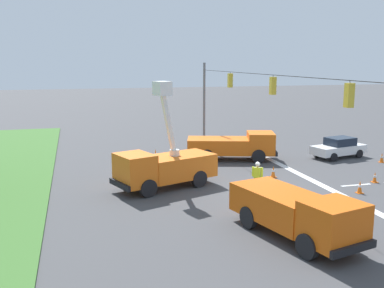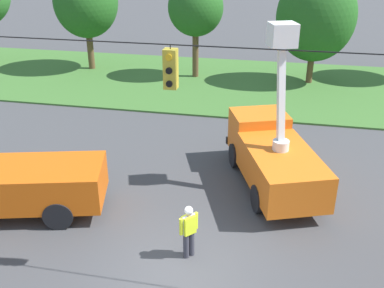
{
  "view_description": "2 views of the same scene",
  "coord_description": "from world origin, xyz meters",
  "px_view_note": "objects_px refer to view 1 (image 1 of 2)",
  "views": [
    {
      "loc": [
        -22.64,
        10.5,
        7.37
      ],
      "look_at": [
        2.19,
        3.91,
        2.58
      ],
      "focal_mm": 42.0,
      "sensor_mm": 36.0,
      "label": 1
    },
    {
      "loc": [
        2.46,
        -10.1,
        8.95
      ],
      "look_at": [
        -0.48,
        4.2,
        2.08
      ],
      "focal_mm": 42.0,
      "sensor_mm": 36.0,
      "label": 2
    }
  ],
  "objects_px": {
    "traffic_cone_foreground_right": "(375,177)",
    "utility_truck_support_far": "(234,145)",
    "sedan_white": "(339,147)",
    "traffic_cone_mid_left": "(360,187)",
    "traffic_cone_lane_edge_a": "(156,155)",
    "road_worker": "(257,175)",
    "traffic_cone_foreground_left": "(273,172)",
    "utility_truck_bucket_lift": "(164,165)",
    "utility_truck_support_near": "(296,211)",
    "traffic_cone_mid_right": "(382,158)"
  },
  "relations": [
    {
      "from": "traffic_cone_lane_edge_a",
      "to": "traffic_cone_mid_right",
      "type": "bearing_deg",
      "value": -107.9
    },
    {
      "from": "traffic_cone_mid_right",
      "to": "traffic_cone_lane_edge_a",
      "type": "bearing_deg",
      "value": 72.1
    },
    {
      "from": "traffic_cone_foreground_left",
      "to": "sedan_white",
      "type": "bearing_deg",
      "value": -60.48
    },
    {
      "from": "utility_truck_support_near",
      "to": "traffic_cone_lane_edge_a",
      "type": "xyz_separation_m",
      "value": [
        16.45,
        2.98,
        -0.76
      ]
    },
    {
      "from": "utility_truck_support_near",
      "to": "road_worker",
      "type": "bearing_deg",
      "value": -9.16
    },
    {
      "from": "utility_truck_support_near",
      "to": "traffic_cone_mid_left",
      "type": "xyz_separation_m",
      "value": [
        4.95,
        -6.59,
        -0.8
      ]
    },
    {
      "from": "traffic_cone_lane_edge_a",
      "to": "utility_truck_bucket_lift",
      "type": "bearing_deg",
      "value": 173.38
    },
    {
      "from": "utility_truck_support_far",
      "to": "road_worker",
      "type": "bearing_deg",
      "value": 168.8
    },
    {
      "from": "utility_truck_bucket_lift",
      "to": "road_worker",
      "type": "xyz_separation_m",
      "value": [
        -2.23,
        -4.93,
        -0.35
      ]
    },
    {
      "from": "utility_truck_support_near",
      "to": "traffic_cone_mid_right",
      "type": "bearing_deg",
      "value": -48.76
    },
    {
      "from": "traffic_cone_mid_left",
      "to": "traffic_cone_mid_right",
      "type": "relative_size",
      "value": 1.01
    },
    {
      "from": "sedan_white",
      "to": "traffic_cone_lane_edge_a",
      "type": "distance_m",
      "value": 14.07
    },
    {
      "from": "utility_truck_support_near",
      "to": "traffic_cone_mid_left",
      "type": "relative_size",
      "value": 9.25
    },
    {
      "from": "utility_truck_support_far",
      "to": "utility_truck_bucket_lift",
      "type": "bearing_deg",
      "value": 133.06
    },
    {
      "from": "utility_truck_support_far",
      "to": "traffic_cone_mid_left",
      "type": "height_order",
      "value": "utility_truck_support_far"
    },
    {
      "from": "utility_truck_support_near",
      "to": "road_worker",
      "type": "distance_m",
      "value": 6.69
    },
    {
      "from": "utility_truck_support_far",
      "to": "sedan_white",
      "type": "height_order",
      "value": "utility_truck_support_far"
    },
    {
      "from": "traffic_cone_foreground_right",
      "to": "utility_truck_support_far",
      "type": "bearing_deg",
      "value": 36.57
    },
    {
      "from": "utility_truck_support_near",
      "to": "traffic_cone_foreground_left",
      "type": "bearing_deg",
      "value": -19.73
    },
    {
      "from": "sedan_white",
      "to": "traffic_cone_foreground_right",
      "type": "bearing_deg",
      "value": 164.55
    },
    {
      "from": "traffic_cone_lane_edge_a",
      "to": "utility_truck_support_far",
      "type": "bearing_deg",
      "value": -104.25
    },
    {
      "from": "utility_truck_support_far",
      "to": "traffic_cone_lane_edge_a",
      "type": "height_order",
      "value": "utility_truck_support_far"
    },
    {
      "from": "traffic_cone_foreground_right",
      "to": "sedan_white",
      "type": "bearing_deg",
      "value": -15.45
    },
    {
      "from": "sedan_white",
      "to": "traffic_cone_mid_right",
      "type": "relative_size",
      "value": 6.35
    },
    {
      "from": "utility_truck_support_far",
      "to": "traffic_cone_foreground_right",
      "type": "distance_m",
      "value": 10.36
    },
    {
      "from": "traffic_cone_foreground_left",
      "to": "road_worker",
      "type": "bearing_deg",
      "value": 140.69
    },
    {
      "from": "road_worker",
      "to": "traffic_cone_foreground_right",
      "type": "height_order",
      "value": "road_worker"
    },
    {
      "from": "traffic_cone_foreground_right",
      "to": "traffic_cone_lane_edge_a",
      "type": "xyz_separation_m",
      "value": [
        9.75,
        11.86,
        0.08
      ]
    },
    {
      "from": "road_worker",
      "to": "traffic_cone_foreground_left",
      "type": "relative_size",
      "value": 2.36
    },
    {
      "from": "sedan_white",
      "to": "traffic_cone_mid_right",
      "type": "bearing_deg",
      "value": -137.67
    },
    {
      "from": "road_worker",
      "to": "traffic_cone_lane_edge_a",
      "type": "relative_size",
      "value": 2.19
    },
    {
      "from": "sedan_white",
      "to": "traffic_cone_mid_left",
      "type": "xyz_separation_m",
      "value": [
        -8.69,
        4.21,
        -0.43
      ]
    },
    {
      "from": "utility_truck_bucket_lift",
      "to": "traffic_cone_foreground_left",
      "type": "xyz_separation_m",
      "value": [
        0.6,
        -7.25,
        -0.98
      ]
    },
    {
      "from": "sedan_white",
      "to": "traffic_cone_lane_edge_a",
      "type": "height_order",
      "value": "sedan_white"
    },
    {
      "from": "sedan_white",
      "to": "utility_truck_bucket_lift",
      "type": "bearing_deg",
      "value": 108.12
    },
    {
      "from": "road_worker",
      "to": "traffic_cone_foreground_left",
      "type": "distance_m",
      "value": 3.72
    },
    {
      "from": "sedan_white",
      "to": "traffic_cone_foreground_left",
      "type": "distance_m",
      "value": 8.53
    },
    {
      "from": "traffic_cone_mid_right",
      "to": "traffic_cone_foreground_left",
      "type": "bearing_deg",
      "value": 101.15
    },
    {
      "from": "utility_truck_bucket_lift",
      "to": "traffic_cone_lane_edge_a",
      "type": "distance_m",
      "value": 7.72
    },
    {
      "from": "utility_truck_support_near",
      "to": "sedan_white",
      "type": "distance_m",
      "value": 17.4
    },
    {
      "from": "road_worker",
      "to": "traffic_cone_mid_left",
      "type": "xyz_separation_m",
      "value": [
        -1.66,
        -5.52,
        -0.64
      ]
    },
    {
      "from": "sedan_white",
      "to": "traffic_cone_mid_left",
      "type": "bearing_deg",
      "value": 154.15
    },
    {
      "from": "utility_truck_support_far",
      "to": "sedan_white",
      "type": "xyz_separation_m",
      "value": [
        -1.36,
        -8.07,
        -0.32
      ]
    },
    {
      "from": "utility_truck_bucket_lift",
      "to": "traffic_cone_lane_edge_a",
      "type": "relative_size",
      "value": 8.01
    },
    {
      "from": "utility_truck_support_far",
      "to": "traffic_cone_mid_left",
      "type": "relative_size",
      "value": 9.53
    },
    {
      "from": "utility_truck_support_far",
      "to": "traffic_cone_lane_edge_a",
      "type": "bearing_deg",
      "value": 75.75
    },
    {
      "from": "utility_truck_bucket_lift",
      "to": "traffic_cone_mid_left",
      "type": "height_order",
      "value": "utility_truck_bucket_lift"
    },
    {
      "from": "traffic_cone_mid_left",
      "to": "sedan_white",
      "type": "bearing_deg",
      "value": -25.85
    },
    {
      "from": "traffic_cone_foreground_right",
      "to": "traffic_cone_lane_edge_a",
      "type": "height_order",
      "value": "traffic_cone_lane_edge_a"
    },
    {
      "from": "utility_truck_bucket_lift",
      "to": "traffic_cone_lane_edge_a",
      "type": "xyz_separation_m",
      "value": [
        7.61,
        -0.88,
        -0.95
      ]
    }
  ]
}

